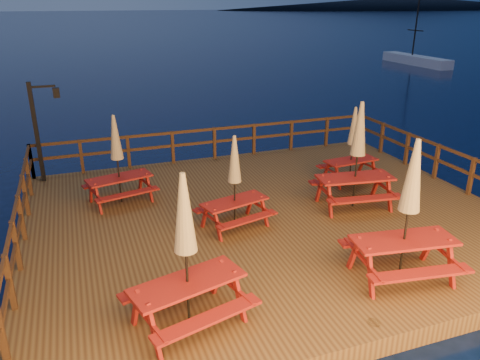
{
  "coord_description": "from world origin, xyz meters",
  "views": [
    {
      "loc": [
        -4.4,
        -10.04,
        5.6
      ],
      "look_at": [
        -0.59,
        0.6,
        1.21
      ],
      "focal_mm": 35.0,
      "sensor_mm": 36.0,
      "label": 1
    }
  ],
  "objects_px": {
    "sailboat": "(416,60)",
    "picnic_table_0": "(117,158)",
    "picnic_table_2": "(235,181)",
    "picnic_table_1": "(408,209)",
    "lamp_post": "(41,123)"
  },
  "relations": [
    {
      "from": "sailboat",
      "to": "picnic_table_0",
      "type": "xyz_separation_m",
      "value": [
        -28.81,
        -23.41,
        1.27
      ]
    },
    {
      "from": "picnic_table_0",
      "to": "picnic_table_2",
      "type": "bearing_deg",
      "value": -58.77
    },
    {
      "from": "picnic_table_1",
      "to": "picnic_table_0",
      "type": "bearing_deg",
      "value": 138.54
    },
    {
      "from": "lamp_post",
      "to": "picnic_table_1",
      "type": "xyz_separation_m",
      "value": [
        6.69,
        -8.12,
        -0.3
      ]
    },
    {
      "from": "sailboat",
      "to": "picnic_table_1",
      "type": "xyz_separation_m",
      "value": [
        -24.01,
        -29.08,
        1.5
      ]
    },
    {
      "from": "lamp_post",
      "to": "picnic_table_2",
      "type": "xyz_separation_m",
      "value": [
        4.33,
        -4.9,
        -0.6
      ]
    },
    {
      "from": "lamp_post",
      "to": "picnic_table_1",
      "type": "bearing_deg",
      "value": -50.51
    },
    {
      "from": "lamp_post",
      "to": "sailboat",
      "type": "height_order",
      "value": "sailboat"
    },
    {
      "from": "picnic_table_0",
      "to": "sailboat",
      "type": "bearing_deg",
      "value": 25.55
    },
    {
      "from": "lamp_post",
      "to": "picnic_table_0",
      "type": "distance_m",
      "value": 3.14
    },
    {
      "from": "picnic_table_1",
      "to": "sailboat",
      "type": "bearing_deg",
      "value": 58.76
    },
    {
      "from": "sailboat",
      "to": "picnic_table_2",
      "type": "bearing_deg",
      "value": -135.83
    },
    {
      "from": "lamp_post",
      "to": "sailboat",
      "type": "xyz_separation_m",
      "value": [
        30.7,
        20.96,
        -1.8
      ]
    },
    {
      "from": "picnic_table_0",
      "to": "picnic_table_2",
      "type": "height_order",
      "value": "picnic_table_0"
    },
    {
      "from": "picnic_table_0",
      "to": "picnic_table_2",
      "type": "relative_size",
      "value": 1.05
    }
  ]
}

